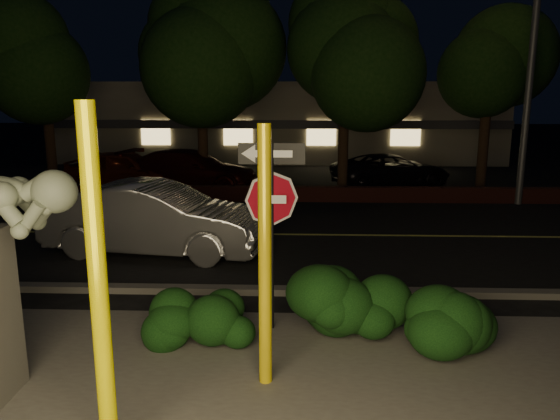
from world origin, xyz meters
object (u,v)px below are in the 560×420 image
object	(u,v)px
silver_sedan	(155,219)
parked_car_red	(125,170)
signpost	(272,200)
parked_car_darkred	(190,170)
yellow_pole_left	(99,292)
yellow_pole_right	(265,259)
parked_car_dark	(391,170)

from	to	relation	value
silver_sedan	parked_car_red	size ratio (longest dim) A/B	1.14
signpost	parked_car_darkred	distance (m)	12.43
silver_sedan	parked_car_darkred	distance (m)	7.99
signpost	parked_car_red	xyz separation A→B (m)	(-6.03, 11.88, -1.29)
yellow_pole_left	parked_car_red	world-z (taller)	yellow_pole_left
yellow_pole_right	parked_car_red	distance (m)	14.77
yellow_pole_left	yellow_pole_right	size ratio (longest dim) A/B	1.09
yellow_pole_right	parked_car_darkred	size ratio (longest dim) A/B	0.63
yellow_pole_left	parked_car_darkred	bearing A→B (deg)	98.26
parked_car_dark	signpost	bearing A→B (deg)	144.49
yellow_pole_right	parked_car_red	xyz separation A→B (m)	(-6.03, 13.45, -0.88)
silver_sedan	parked_car_red	distance (m)	8.64
parked_car_dark	parked_car_red	bearing A→B (deg)	76.91
signpost	silver_sedan	distance (m)	4.93
yellow_pole_left	yellow_pole_right	world-z (taller)	yellow_pole_left
yellow_pole_left	parked_car_darkred	size ratio (longest dim) A/B	0.69
signpost	parked_car_red	size ratio (longest dim) A/B	0.67
yellow_pole_left	parked_car_red	bearing A→B (deg)	107.04
signpost	parked_car_dark	size ratio (longest dim) A/B	0.63
yellow_pole_right	silver_sedan	distance (m)	6.17
parked_car_red	parked_car_dark	xyz separation A→B (m)	(9.88, 1.00, -0.10)
parked_car_darkred	parked_car_dark	bearing A→B (deg)	-71.99
signpost	parked_car_darkred	bearing A→B (deg)	107.97
silver_sedan	yellow_pole_left	bearing A→B (deg)	-160.81
silver_sedan	parked_car_dark	world-z (taller)	silver_sedan
parked_car_dark	parked_car_darkred	bearing A→B (deg)	79.22
yellow_pole_left	signpost	bearing A→B (deg)	64.87
parked_car_darkred	parked_car_dark	world-z (taller)	parked_car_darkred
parked_car_red	parked_car_darkred	world-z (taller)	parked_car_darkred
yellow_pole_right	signpost	distance (m)	1.62
parked_car_dark	yellow_pole_right	bearing A→B (deg)	146.22
yellow_pole_right	parked_car_red	bearing A→B (deg)	114.13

